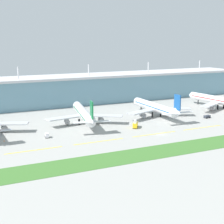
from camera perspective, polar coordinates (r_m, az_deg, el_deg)
name	(u,v)px	position (r m, az deg, el deg)	size (l,w,h in m)	color
ground_plane	(161,134)	(203.10, 7.77, -3.54)	(600.00, 600.00, 0.00)	#9E9E99
terminal_building	(86,89)	(298.16, -4.09, 3.70)	(288.00, 34.00, 32.13)	#6693A8
airliner_near_middle	(84,114)	(225.46, -4.50, -0.26)	(47.73, 63.51, 18.90)	silver
airliner_far_middle	(156,107)	(246.55, 6.91, 0.72)	(48.78, 60.59, 18.90)	white
airliner_farthest	(220,101)	(283.96, 16.66, 1.75)	(48.58, 65.93, 18.90)	white
taxiway_stripe_west	(34,150)	(177.36, -12.24, -5.94)	(28.00, 0.70, 0.04)	yellow
taxiway_stripe_mid_west	(99,142)	(187.68, -2.09, -4.70)	(28.00, 0.70, 0.04)	yellow
taxiway_stripe_centre	(154,134)	(203.23, 6.73, -3.49)	(28.00, 0.70, 0.04)	yellow
taxiway_stripe_mid_east	(202,128)	(222.92, 14.13, -2.41)	(28.00, 0.70, 0.04)	yellow
grass_verge	(190,147)	(183.18, 12.22, -5.37)	(300.00, 18.00, 0.10)	#3D702D
baggage_cart	(47,135)	(197.60, -10.25, -3.67)	(2.46, 3.83, 2.48)	silver
pushback_tug	(207,116)	(250.10, 14.82, -0.68)	(4.66, 2.97, 1.85)	#333842
fuel_truck	(135,124)	(215.87, 3.70, -1.92)	(6.17, 7.43, 4.95)	gold
safety_cone_left_wingtip	(4,141)	(196.12, -16.72, -4.38)	(0.56, 0.56, 0.70)	orange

